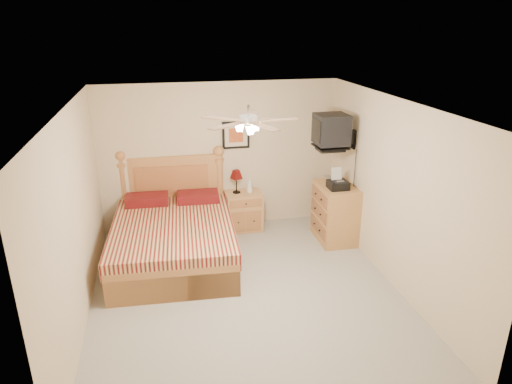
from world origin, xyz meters
TOP-DOWN VIEW (x-y plane):
  - floor at (0.00, 0.00)m, footprint 4.50×4.50m
  - ceiling at (0.00, 0.00)m, footprint 4.00×4.50m
  - wall_back at (0.00, 2.25)m, footprint 4.00×0.04m
  - wall_front at (0.00, -2.25)m, footprint 4.00×0.04m
  - wall_left at (-2.00, 0.00)m, footprint 0.04×4.50m
  - wall_right at (2.00, 0.00)m, footprint 0.04×4.50m
  - bed at (-0.89, 1.12)m, footprint 1.84×2.35m
  - nightstand at (0.34, 2.00)m, footprint 0.61×0.46m
  - table_lamp at (0.24, 2.05)m, footprint 0.28×0.28m
  - lotion_bottle at (0.46, 2.02)m, footprint 0.11×0.11m
  - framed_picture at (0.27, 2.23)m, footprint 0.46×0.04m
  - dresser at (1.73, 1.29)m, footprint 0.57×0.81m
  - fax_machine at (1.69, 1.15)m, footprint 0.30×0.32m
  - magazine_lower at (1.66, 1.54)m, footprint 0.20×0.25m
  - magazine_upper at (1.66, 1.55)m, footprint 0.25×0.32m
  - wall_tv at (1.75, 1.34)m, footprint 0.56×0.46m
  - ceiling_fan at (0.00, -0.20)m, footprint 1.14×1.14m

SIDE VIEW (x-z plane):
  - floor at x=0.00m, z-range 0.00..0.00m
  - nightstand at x=0.34m, z-range 0.00..0.66m
  - dresser at x=1.73m, z-range 0.00..0.95m
  - bed at x=-0.89m, z-range 0.00..1.46m
  - lotion_bottle at x=0.46m, z-range 0.66..0.92m
  - table_lamp at x=0.24m, z-range 0.66..1.06m
  - magazine_lower at x=1.66m, z-range 0.95..0.97m
  - magazine_upper at x=1.66m, z-range 0.97..0.99m
  - fax_machine at x=1.69m, z-range 0.95..1.26m
  - wall_back at x=0.00m, z-range 0.00..2.50m
  - wall_front at x=0.00m, z-range 0.00..2.50m
  - wall_left at x=-2.00m, z-range 0.00..2.50m
  - wall_right at x=2.00m, z-range 0.00..2.50m
  - framed_picture at x=0.27m, z-range 1.39..1.85m
  - wall_tv at x=1.75m, z-range 1.52..2.10m
  - ceiling_fan at x=0.00m, z-range 2.22..2.50m
  - ceiling at x=0.00m, z-range 2.48..2.52m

